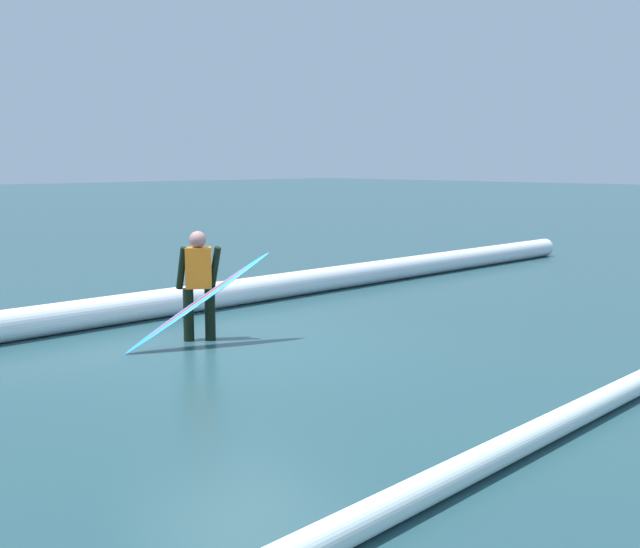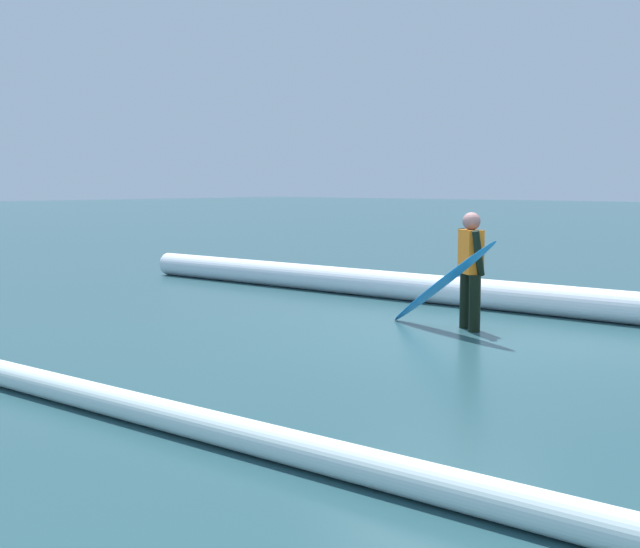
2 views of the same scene
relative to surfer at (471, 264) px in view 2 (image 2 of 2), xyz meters
The scene contains 4 objects.
ground_plane 1.12m from the surfer, 98.75° to the left, with size 150.21×150.21×0.00m, color #22454B.
surfer is the anchor object (origin of this frame).
surfboard 0.44m from the surfer, 54.96° to the left, with size 1.91×0.83×1.20m.
wave_crest_midground 5.26m from the surfer, 87.26° to the left, with size 0.23×0.23×24.40m, color white.
Camera 2 is at (-5.23, 8.20, 1.80)m, focal length 47.25 mm.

